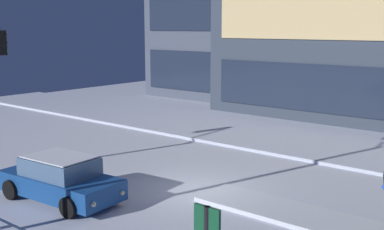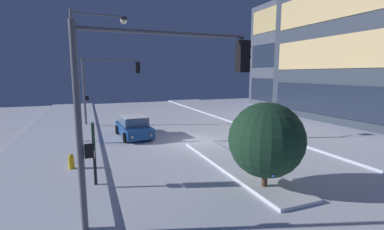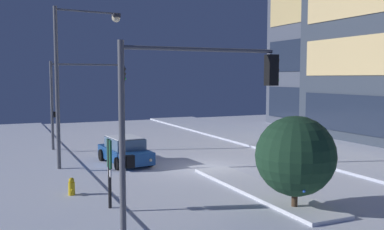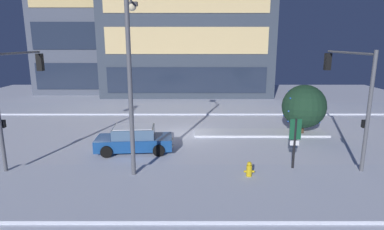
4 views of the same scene
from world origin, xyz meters
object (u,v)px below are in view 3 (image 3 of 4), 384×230
(fire_hydrant, at_px, (72,188))
(traffic_light_corner_near_left, at_px, (83,89))
(traffic_light_corner_near_right, at_px, (191,102))
(street_lamp_arched, at_px, (75,65))
(decorated_tree_median, at_px, (295,156))
(car_near, at_px, (125,151))
(parking_info_sign, at_px, (109,166))

(fire_hydrant, bearing_deg, traffic_light_corner_near_left, 167.53)
(traffic_light_corner_near_right, xyz_separation_m, street_lamp_arched, (-10.91, -1.60, 1.32))
(fire_hydrant, bearing_deg, decorated_tree_median, 55.77)
(car_near, bearing_deg, traffic_light_corner_near_right, -9.88)
(traffic_light_corner_near_left, xyz_separation_m, fire_hydrant, (11.52, -2.55, -3.62))
(street_lamp_arched, bearing_deg, fire_hydrant, -107.79)
(parking_info_sign, bearing_deg, car_near, 71.86)
(decorated_tree_median, bearing_deg, street_lamp_arched, -149.70)
(traffic_light_corner_near_right, relative_size, fire_hydrant, 6.93)
(street_lamp_arched, bearing_deg, decorated_tree_median, -65.94)
(traffic_light_corner_near_right, xyz_separation_m, traffic_light_corner_near_left, (-17.00, -0.16, -0.03))
(traffic_light_corner_near_right, distance_m, parking_info_sign, 4.34)
(traffic_light_corner_near_left, height_order, fire_hydrant, traffic_light_corner_near_left)
(traffic_light_corner_near_right, height_order, fire_hydrant, traffic_light_corner_near_right)
(traffic_light_corner_near_right, bearing_deg, fire_hydrant, 116.30)
(car_near, distance_m, decorated_tree_median, 11.33)
(parking_info_sign, height_order, decorated_tree_median, decorated_tree_median)
(decorated_tree_median, bearing_deg, parking_info_sign, -112.37)
(street_lamp_arched, xyz_separation_m, parking_info_sign, (7.74, -0.13, -3.72))
(street_lamp_arched, relative_size, fire_hydrant, 9.88)
(car_near, xyz_separation_m, traffic_light_corner_near_right, (11.41, -1.09, 3.34))
(traffic_light_corner_near_left, height_order, street_lamp_arched, street_lamp_arched)
(street_lamp_arched, distance_m, decorated_tree_median, 12.36)
(car_near, distance_m, fire_hydrant, 7.05)
(street_lamp_arched, height_order, fire_hydrant, street_lamp_arched)
(car_near, xyz_separation_m, parking_info_sign, (8.24, -2.82, 0.95))
(traffic_light_corner_near_left, distance_m, street_lamp_arched, 6.40)
(traffic_light_corner_near_right, distance_m, street_lamp_arched, 11.11)
(car_near, relative_size, traffic_light_corner_near_left, 0.77)
(parking_info_sign, bearing_deg, fire_hydrant, 113.73)
(decorated_tree_median, bearing_deg, fire_hydrant, -124.23)
(car_near, height_order, decorated_tree_median, decorated_tree_median)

